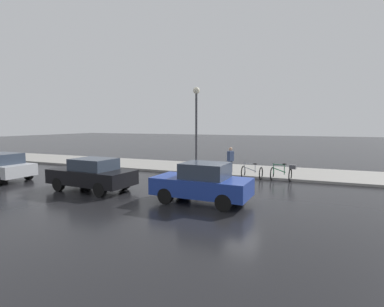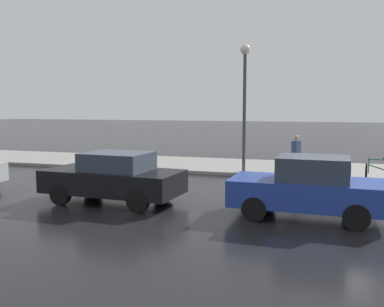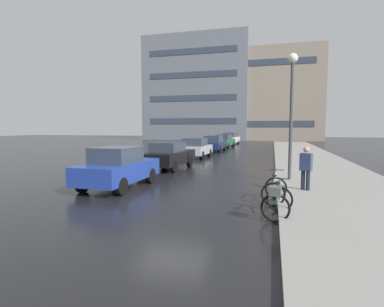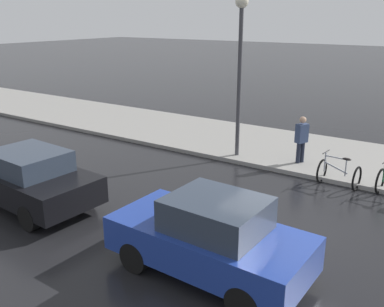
{
  "view_description": "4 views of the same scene",
  "coord_description": "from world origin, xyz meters",
  "px_view_note": "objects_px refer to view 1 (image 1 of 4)",
  "views": [
    {
      "loc": [
        -13.66,
        -3.6,
        3.19
      ],
      "look_at": [
        -0.57,
        1.88,
        1.78
      ],
      "focal_mm": 28.0,
      "sensor_mm": 36.0,
      "label": 1
    },
    {
      "loc": [
        -13.9,
        0.23,
        2.92
      ],
      "look_at": [
        0.32,
        4.68,
        1.28
      ],
      "focal_mm": 40.0,
      "sensor_mm": 36.0,
      "label": 2
    },
    {
      "loc": [
        3.41,
        -9.97,
        2.4
      ],
      "look_at": [
        -0.26,
        3.59,
        1.17
      ],
      "focal_mm": 28.0,
      "sensor_mm": 36.0,
      "label": 3
    },
    {
      "loc": [
        -8.78,
        -3.14,
        4.86
      ],
      "look_at": [
        0.56,
        3.08,
        1.23
      ],
      "focal_mm": 40.0,
      "sensor_mm": 36.0,
      "label": 4
    }
  ],
  "objects_px": {
    "car_silver": "(1,167)",
    "streetlamp": "(196,115)",
    "bicycle_nearest": "(284,172)",
    "pedestrian": "(230,159)",
    "car_black": "(92,174)",
    "bicycle_second": "(252,172)",
    "car_blue": "(202,183)"
  },
  "relations": [
    {
      "from": "bicycle_nearest",
      "to": "streetlamp",
      "type": "bearing_deg",
      "value": 83.85
    },
    {
      "from": "bicycle_nearest",
      "to": "bicycle_second",
      "type": "distance_m",
      "value": 1.76
    },
    {
      "from": "bicycle_second",
      "to": "streetlamp",
      "type": "height_order",
      "value": "streetlamp"
    },
    {
      "from": "car_blue",
      "to": "streetlamp",
      "type": "bearing_deg",
      "value": 23.85
    },
    {
      "from": "bicycle_nearest",
      "to": "streetlamp",
      "type": "relative_size",
      "value": 0.25
    },
    {
      "from": "car_silver",
      "to": "streetlamp",
      "type": "distance_m",
      "value": 11.71
    },
    {
      "from": "car_blue",
      "to": "car_silver",
      "type": "xyz_separation_m",
      "value": [
        0.02,
        12.13,
        -0.02
      ]
    },
    {
      "from": "car_silver",
      "to": "streetlamp",
      "type": "xyz_separation_m",
      "value": [
        6.61,
        -9.2,
        2.96
      ]
    },
    {
      "from": "bicycle_second",
      "to": "car_black",
      "type": "distance_m",
      "value": 8.8
    },
    {
      "from": "bicycle_second",
      "to": "pedestrian",
      "type": "xyz_separation_m",
      "value": [
        1.08,
        1.58,
        0.56
      ]
    },
    {
      "from": "car_black",
      "to": "car_silver",
      "type": "distance_m",
      "value": 6.44
    },
    {
      "from": "pedestrian",
      "to": "streetlamp",
      "type": "height_order",
      "value": "streetlamp"
    },
    {
      "from": "bicycle_second",
      "to": "car_black",
      "type": "xyz_separation_m",
      "value": [
        -5.91,
        6.5,
        0.37
      ]
    },
    {
      "from": "bicycle_second",
      "to": "streetlamp",
      "type": "distance_m",
      "value": 5.06
    },
    {
      "from": "bicycle_second",
      "to": "streetlamp",
      "type": "bearing_deg",
      "value": 80.21
    },
    {
      "from": "pedestrian",
      "to": "streetlamp",
      "type": "distance_m",
      "value": 3.54
    },
    {
      "from": "bicycle_second",
      "to": "car_silver",
      "type": "bearing_deg",
      "value": 114.74
    },
    {
      "from": "car_black",
      "to": "streetlamp",
      "type": "distance_m",
      "value": 7.71
    },
    {
      "from": "bicycle_second",
      "to": "car_black",
      "type": "bearing_deg",
      "value": 132.27
    },
    {
      "from": "pedestrian",
      "to": "bicycle_second",
      "type": "bearing_deg",
      "value": -124.32
    },
    {
      "from": "car_blue",
      "to": "car_black",
      "type": "relative_size",
      "value": 0.93
    },
    {
      "from": "bicycle_nearest",
      "to": "car_silver",
      "type": "height_order",
      "value": "car_silver"
    },
    {
      "from": "car_blue",
      "to": "pedestrian",
      "type": "height_order",
      "value": "pedestrian"
    },
    {
      "from": "bicycle_nearest",
      "to": "car_blue",
      "type": "distance_m",
      "value": 6.57
    },
    {
      "from": "pedestrian",
      "to": "car_black",
      "type": "bearing_deg",
      "value": 144.88
    },
    {
      "from": "car_black",
      "to": "pedestrian",
      "type": "height_order",
      "value": "pedestrian"
    },
    {
      "from": "car_black",
      "to": "pedestrian",
      "type": "xyz_separation_m",
      "value": [
        6.99,
        -4.92,
        0.19
      ]
    },
    {
      "from": "bicycle_nearest",
      "to": "car_black",
      "type": "xyz_separation_m",
      "value": [
        -5.97,
        8.26,
        0.27
      ]
    },
    {
      "from": "bicycle_second",
      "to": "pedestrian",
      "type": "relative_size",
      "value": 0.68
    },
    {
      "from": "bicycle_second",
      "to": "bicycle_nearest",
      "type": "bearing_deg",
      "value": -88.27
    },
    {
      "from": "car_silver",
      "to": "car_blue",
      "type": "bearing_deg",
      "value": -90.12
    },
    {
      "from": "streetlamp",
      "to": "bicycle_second",
      "type": "bearing_deg",
      "value": -99.79
    }
  ]
}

